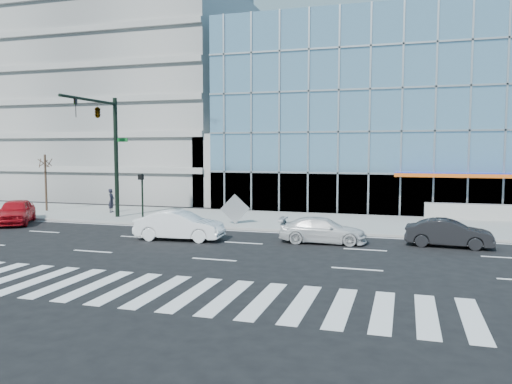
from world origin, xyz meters
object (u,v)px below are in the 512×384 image
white_sedan (180,225)px  red_sedan (16,212)px  street_tree_near (45,162)px  pedestrian (111,201)px  tilted_panel (235,209)px  dark_sedan (449,233)px  traffic_signal (103,127)px  white_suv (323,230)px  ped_signal_post (142,190)px

white_sedan → red_sedan: size_ratio=0.99×
red_sedan → street_tree_near: bearing=80.3°
pedestrian → tilted_panel: 10.87m
dark_sedan → pedestrian: (-22.54, 6.07, 0.34)m
traffic_signal → white_suv: 16.15m
pedestrian → traffic_signal: bearing=-165.0°
red_sedan → white_suv: bearing=-33.6°
traffic_signal → tilted_panel: (8.76, 0.60, -5.10)m
ped_signal_post → dark_sedan: size_ratio=0.74×
white_sedan → pedestrian: (-9.27, 8.09, 0.25)m
street_tree_near → white_suv: (21.80, -6.27, -3.14)m
red_sedan → pedestrian: 6.69m
pedestrian → street_tree_near: bearing=83.4°
traffic_signal → red_sedan: 7.67m
dark_sedan → pedestrian: bearing=78.7°
traffic_signal → ped_signal_post: 4.75m
white_suv → white_sedan: 7.39m
white_suv → red_sedan: red_sedan is taller
street_tree_near → pedestrian: bearing=5.4°
white_sedan → dark_sedan: bearing=-85.9°
street_tree_near → dark_sedan: size_ratio=1.05×
white_suv → pedestrian: bearing=63.9°
white_sedan → dark_sedan: white_sedan is taller
red_sedan → tilted_panel: tilted_panel is taller
street_tree_near → red_sedan: street_tree_near is taller
street_tree_near → pedestrian: 5.97m
ped_signal_post → street_tree_near: 9.97m
traffic_signal → white_sedan: bearing=-31.8°
white_suv → dark_sedan: bearing=-87.2°
dark_sedan → red_sedan: bearing=93.4°
white_sedan → white_suv: bearing=-84.2°
white_sedan → tilted_panel: size_ratio=3.53×
traffic_signal → tilted_panel: traffic_signal is taller
ped_signal_post → white_sedan: (5.03, -5.04, -1.39)m
dark_sedan → ped_signal_post: bearing=84.4°
traffic_signal → red_sedan: bearing=-153.0°
white_sedan → ped_signal_post: bearing=40.5°
dark_sedan → tilted_panel: (-12.04, 3.25, 0.40)m
ped_signal_post → white_sedan: bearing=-45.0°
traffic_signal → pedestrian: bearing=117.0°
traffic_signal → tilted_panel: size_ratio=6.15×
ped_signal_post → pedestrian: (-4.24, 3.05, -1.13)m
ped_signal_post → dark_sedan: bearing=-9.4°
white_sedan → pedestrian: bearing=44.4°
traffic_signal → street_tree_near: size_ratio=1.89×
red_sedan → pedestrian: bearing=31.0°
traffic_signal → red_sedan: traffic_signal is taller
white_suv → tilted_panel: tilted_panel is taller
white_sedan → dark_sedan: 13.42m
white_suv → red_sedan: 19.69m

